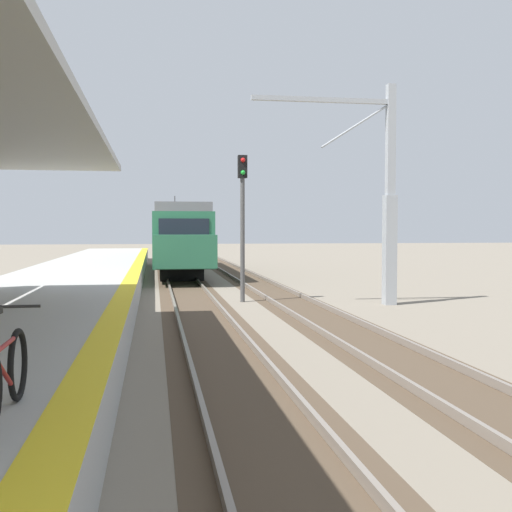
# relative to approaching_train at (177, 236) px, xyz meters

# --- Properties ---
(station_platform) EXTENTS (5.00, 80.00, 0.91)m
(station_platform) POSITION_rel_approaching_train_xyz_m (-4.40, -21.64, -1.73)
(station_platform) COLOR #A8A8A3
(station_platform) RESTS_ON ground
(track_pair_nearest_platform) EXTENTS (2.34, 120.00, 0.16)m
(track_pair_nearest_platform) POSITION_rel_approaching_train_xyz_m (-0.00, -17.64, -2.13)
(track_pair_nearest_platform) COLOR #4C3D2D
(track_pair_nearest_platform) RESTS_ON ground
(track_pair_middle) EXTENTS (2.34, 120.00, 0.16)m
(track_pair_middle) POSITION_rel_approaching_train_xyz_m (3.40, -17.64, -2.13)
(track_pair_middle) COLOR #4C3D2D
(track_pair_middle) RESTS_ON ground
(approaching_train) EXTENTS (2.93, 19.60, 4.76)m
(approaching_train) POSITION_rel_approaching_train_xyz_m (0.00, 0.00, 0.00)
(approaching_train) COLOR #286647
(approaching_train) RESTS_ON ground
(bicycle_beside_commuter) EXTENTS (0.48, 1.82, 1.04)m
(bicycle_beside_commuter) POSITION_rel_approaching_train_xyz_m (-2.72, -32.04, -0.88)
(bicycle_beside_commuter) COLOR black
(bicycle_beside_commuter) RESTS_ON station_platform
(rail_signal_post) EXTENTS (0.32, 0.34, 5.20)m
(rail_signal_post) POSITION_rel_approaching_train_xyz_m (1.73, -15.72, 1.02)
(rail_signal_post) COLOR #4C4C4C
(rail_signal_post) RESTS_ON ground
(catenary_pylon_far_side) EXTENTS (5.00, 0.40, 7.50)m
(catenary_pylon_far_side) POSITION_rel_approaching_train_xyz_m (6.29, -17.32, 1.43)
(catenary_pylon_far_side) COLOR #9EA3A8
(catenary_pylon_far_side) RESTS_ON ground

